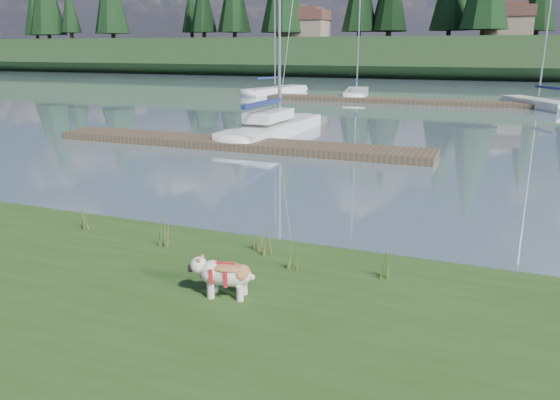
% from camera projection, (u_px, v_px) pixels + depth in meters
% --- Properties ---
extents(ground, '(200.00, 200.00, 0.00)m').
position_uv_depth(ground, '(412.00, 103.00, 39.56)').
color(ground, gray).
rests_on(ground, ground).
extents(bank, '(60.00, 9.00, 0.35)m').
position_uv_depth(bank, '(4.00, 337.00, 7.31)').
color(bank, '#2B4B1C').
rests_on(bank, ground).
extents(ridge, '(200.00, 20.00, 5.00)m').
position_uv_depth(ridge, '(460.00, 58.00, 77.35)').
color(ridge, '#1E351A').
rests_on(ridge, ground).
extents(bulldog, '(0.99, 0.51, 0.59)m').
position_uv_depth(bulldog, '(225.00, 273.00, 8.02)').
color(bulldog, silver).
rests_on(bulldog, bank).
extents(sailboat_main, '(2.07, 9.11, 13.00)m').
position_uv_depth(sailboat_main, '(279.00, 124.00, 25.72)').
color(sailboat_main, white).
rests_on(sailboat_main, ground).
extents(dock_near, '(16.00, 2.00, 0.30)m').
position_uv_depth(dock_near, '(234.00, 143.00, 22.16)').
color(dock_near, '#4C3D2C').
rests_on(dock_near, ground).
extents(dock_far, '(26.00, 2.20, 0.30)m').
position_uv_depth(dock_far, '(441.00, 102.00, 38.81)').
color(dock_far, '#4C3D2C').
rests_on(dock_far, ground).
extents(sailboat_bg_0, '(3.68, 8.49, 12.06)m').
position_uv_depth(sailboat_bg_0, '(280.00, 89.00, 48.29)').
color(sailboat_bg_0, white).
rests_on(sailboat_bg_0, ground).
extents(sailboat_bg_1, '(3.25, 8.58, 12.51)m').
position_uv_depth(sailboat_bg_1, '(357.00, 92.00, 45.38)').
color(sailboat_bg_1, white).
rests_on(sailboat_bg_1, ground).
extents(sailboat_bg_3, '(5.08, 7.55, 11.46)m').
position_uv_depth(sailboat_bg_3, '(532.00, 102.00, 37.24)').
color(sailboat_bg_3, white).
rests_on(sailboat_bg_3, ground).
extents(weed_0, '(0.17, 0.14, 0.66)m').
position_uv_depth(weed_0, '(164.00, 232.00, 10.05)').
color(weed_0, '#475B23').
rests_on(weed_0, bank).
extents(weed_1, '(0.17, 0.14, 0.40)m').
position_uv_depth(weed_1, '(256.00, 240.00, 9.97)').
color(weed_1, '#475B23').
rests_on(weed_1, bank).
extents(weed_2, '(0.17, 0.14, 0.53)m').
position_uv_depth(weed_2, '(294.00, 257.00, 8.99)').
color(weed_2, '#475B23').
rests_on(weed_2, bank).
extents(weed_3, '(0.17, 0.14, 0.48)m').
position_uv_depth(weed_3, '(85.00, 220.00, 11.00)').
color(weed_3, '#475B23').
rests_on(weed_3, bank).
extents(weed_4, '(0.17, 0.14, 0.43)m').
position_uv_depth(weed_4, '(264.00, 244.00, 9.71)').
color(weed_4, '#475B23').
rests_on(weed_4, bank).
extents(weed_5, '(0.17, 0.14, 0.49)m').
position_uv_depth(weed_5, '(386.00, 267.00, 8.65)').
color(weed_5, '#475B23').
rests_on(weed_5, bank).
extents(mud_lip, '(60.00, 0.50, 0.14)m').
position_uv_depth(mud_lip, '(180.00, 240.00, 11.27)').
color(mud_lip, '#33281C').
rests_on(mud_lip, ground).
extents(conifer_1, '(4.40, 4.40, 11.30)m').
position_uv_depth(conifer_1, '(203.00, 0.00, 87.44)').
color(conifer_1, '#382619').
rests_on(conifer_1, ridge).
extents(house_0, '(6.30, 5.30, 4.65)m').
position_uv_depth(house_0, '(307.00, 24.00, 81.21)').
color(house_0, gray).
rests_on(house_0, ridge).
extents(house_1, '(6.30, 5.30, 4.65)m').
position_uv_depth(house_1, '(509.00, 21.00, 72.13)').
color(house_1, gray).
rests_on(house_1, ridge).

